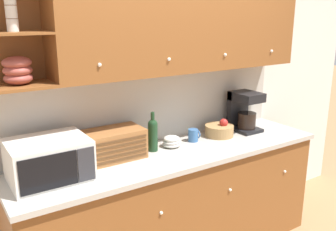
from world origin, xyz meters
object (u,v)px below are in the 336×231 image
(bread_box, at_px, (113,144))
(mug, at_px, (193,135))
(microwave, at_px, (49,160))
(wine_bottle, at_px, (153,134))
(bowl_stack_on_counter, at_px, (172,142))
(coffee_maker, at_px, (243,110))
(fruit_basket, at_px, (219,130))

(bread_box, height_order, mug, bread_box)
(microwave, bearing_deg, wine_bottle, 6.01)
(bowl_stack_on_counter, bearing_deg, coffee_maker, 1.34)
(fruit_basket, bearing_deg, microwave, -176.83)
(wine_bottle, xyz_separation_m, bowl_stack_on_counter, (0.18, -0.01, -0.10))
(bowl_stack_on_counter, xyz_separation_m, fruit_basket, (0.52, 0.00, 0.01))
(microwave, relative_size, coffee_maker, 1.38)
(bowl_stack_on_counter, bearing_deg, microwave, -175.30)
(bread_box, relative_size, wine_bottle, 1.44)
(bread_box, relative_size, coffee_maker, 1.26)
(wine_bottle, relative_size, mug, 3.01)
(mug, distance_m, fruit_basket, 0.28)
(mug, bearing_deg, bowl_stack_on_counter, -176.84)
(microwave, xyz_separation_m, fruit_basket, (1.55, 0.09, -0.09))
(bread_box, relative_size, mug, 4.32)
(coffee_maker, bearing_deg, fruit_basket, -176.60)
(microwave, bearing_deg, fruit_basket, 3.17)
(wine_bottle, xyz_separation_m, mug, (0.41, 0.01, -0.09))
(microwave, height_order, fruit_basket, microwave)
(bread_box, xyz_separation_m, wine_bottle, (0.34, -0.02, 0.03))
(bowl_stack_on_counter, distance_m, mug, 0.24)
(bowl_stack_on_counter, bearing_deg, bread_box, 176.65)
(wine_bottle, distance_m, mug, 0.42)
(wine_bottle, height_order, coffee_maker, coffee_maker)
(bowl_stack_on_counter, height_order, fruit_basket, fruit_basket)
(wine_bottle, relative_size, coffee_maker, 0.88)
(wine_bottle, bearing_deg, fruit_basket, -0.33)
(microwave, distance_m, mug, 1.27)
(microwave, xyz_separation_m, mug, (1.27, 0.10, -0.09))
(bowl_stack_on_counter, distance_m, fruit_basket, 0.52)
(coffee_maker, bearing_deg, bread_box, 179.53)
(bread_box, bearing_deg, mug, -1.30)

